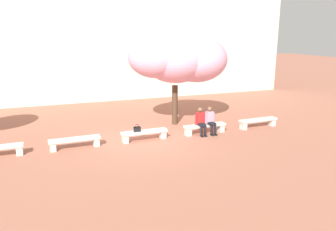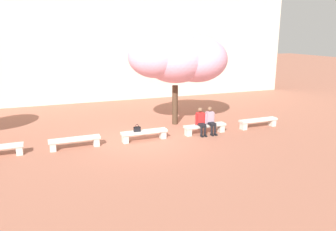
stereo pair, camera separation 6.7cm
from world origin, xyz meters
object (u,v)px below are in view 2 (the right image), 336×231
(person_seated_left, at_px, (201,120))
(person_seated_right, at_px, (210,119))
(stone_bench_near_east, at_px, (205,127))
(handbag, at_px, (137,129))
(cherry_tree_main, at_px, (178,58))
(stone_bench_east_end, at_px, (258,122))
(stone_bench_near_west, at_px, (75,141))
(stone_bench_center, at_px, (144,134))

(person_seated_left, distance_m, person_seated_right, 0.51)
(stone_bench_near_east, height_order, handbag, handbag)
(person_seated_right, xyz_separation_m, cherry_tree_main, (-0.86, 2.01, 2.75))
(stone_bench_near_east, bearing_deg, handbag, -179.59)
(person_seated_left, bearing_deg, stone_bench_east_end, 0.94)
(person_seated_left, relative_size, handbag, 3.81)
(stone_bench_near_east, relative_size, stone_bench_east_end, 1.00)
(stone_bench_east_end, relative_size, cherry_tree_main, 0.42)
(stone_bench_near_west, xyz_separation_m, stone_bench_near_east, (6.01, 0.00, 0.00))
(stone_bench_near_east, bearing_deg, stone_bench_east_end, 0.00)
(person_seated_right, bearing_deg, person_seated_left, -180.00)
(stone_bench_near_east, bearing_deg, person_seated_right, -11.93)
(cherry_tree_main, bearing_deg, stone_bench_near_west, -160.11)
(person_seated_right, relative_size, handbag, 3.81)
(person_seated_right, bearing_deg, handbag, 179.53)
(cherry_tree_main, bearing_deg, handbag, -144.03)
(stone_bench_center, xyz_separation_m, person_seated_right, (3.26, -0.05, 0.39))
(person_seated_right, bearing_deg, stone_bench_center, 179.06)
(handbag, bearing_deg, stone_bench_near_east, 0.41)
(cherry_tree_main, bearing_deg, person_seated_right, -66.70)
(stone_bench_center, bearing_deg, person_seated_left, -1.11)
(stone_bench_near_west, relative_size, person_seated_left, 1.63)
(stone_bench_center, height_order, person_seated_right, person_seated_right)
(stone_bench_east_end, bearing_deg, stone_bench_center, 180.00)
(stone_bench_near_west, relative_size, stone_bench_east_end, 1.00)
(person_seated_left, relative_size, person_seated_right, 1.00)
(stone_bench_near_east, height_order, stone_bench_east_end, same)
(stone_bench_near_east, relative_size, cherry_tree_main, 0.42)
(stone_bench_center, height_order, cherry_tree_main, cherry_tree_main)
(stone_bench_near_west, distance_m, stone_bench_center, 3.01)
(person_seated_left, xyz_separation_m, cherry_tree_main, (-0.36, 2.01, 2.75))
(stone_bench_center, bearing_deg, stone_bench_near_west, 180.00)
(stone_bench_east_end, xyz_separation_m, person_seated_right, (-2.75, -0.05, 0.39))
(stone_bench_east_end, distance_m, handbag, 6.35)
(stone_bench_near_east, height_order, person_seated_left, person_seated_left)
(stone_bench_near_east, height_order, cherry_tree_main, cherry_tree_main)
(person_seated_left, height_order, handbag, person_seated_left)
(person_seated_left, bearing_deg, handbag, 179.45)
(stone_bench_near_west, relative_size, person_seated_right, 1.63)
(stone_bench_near_east, xyz_separation_m, handbag, (-3.34, -0.02, 0.27))
(stone_bench_east_end, distance_m, person_seated_left, 3.28)
(stone_bench_near_west, xyz_separation_m, handbag, (2.68, -0.02, 0.27))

